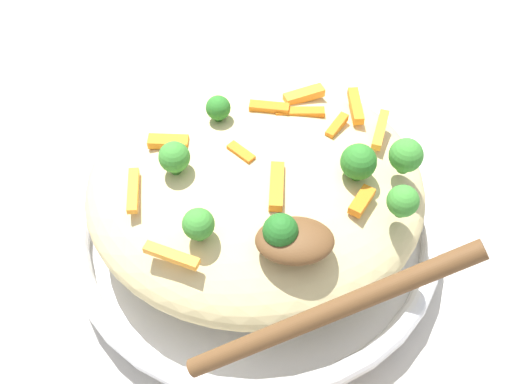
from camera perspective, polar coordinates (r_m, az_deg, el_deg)
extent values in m
plane|color=beige|center=(0.62, 0.00, -4.21)|extent=(2.40, 2.40, 0.00)
cylinder|color=silver|center=(0.61, 0.00, -3.64)|extent=(0.30, 0.30, 0.02)
torus|color=silver|center=(0.59, 0.00, -2.56)|extent=(0.33, 0.33, 0.02)
torus|color=black|center=(0.59, 0.00, -2.36)|extent=(0.32, 0.32, 0.00)
ellipsoid|color=#DBC689|center=(0.55, 0.00, 0.36)|extent=(0.28, 0.26, 0.09)
cube|color=orange|center=(0.52, -1.22, 3.34)|extent=(0.02, 0.02, 0.01)
cube|color=orange|center=(0.56, 3.84, 6.79)|extent=(0.04, 0.01, 0.01)
cube|color=orange|center=(0.55, 10.65, 5.27)|extent=(0.02, 0.04, 0.01)
cube|color=orange|center=(0.57, 4.19, 8.28)|extent=(0.04, 0.02, 0.01)
cube|color=orange|center=(0.54, -7.45, 4.29)|extent=(0.03, 0.01, 0.01)
cube|color=orange|center=(0.56, 1.20, 7.21)|extent=(0.03, 0.01, 0.01)
cube|color=orange|center=(0.55, 6.99, 5.62)|extent=(0.02, 0.03, 0.01)
cube|color=orange|center=(0.47, -7.17, -5.41)|extent=(0.04, 0.02, 0.01)
cube|color=orange|center=(0.51, -10.41, 0.13)|extent=(0.01, 0.04, 0.01)
cube|color=orange|center=(0.50, 9.11, -0.77)|extent=(0.02, 0.03, 0.01)
cube|color=orange|center=(0.57, 8.59, 7.30)|extent=(0.01, 0.04, 0.01)
cube|color=orange|center=(0.50, 1.84, 0.50)|extent=(0.01, 0.04, 0.01)
cylinder|color=#377928|center=(0.48, -4.78, -3.58)|extent=(0.01, 0.01, 0.01)
sphere|color=#3D8E33|center=(0.47, -4.88, -2.75)|extent=(0.02, 0.02, 0.02)
cylinder|color=#205B1C|center=(0.47, 2.13, -4.32)|extent=(0.01, 0.01, 0.01)
sphere|color=#236B23|center=(0.46, 2.18, -3.35)|extent=(0.03, 0.03, 0.03)
cylinder|color=#377928|center=(0.52, -6.81, 2.09)|extent=(0.01, 0.01, 0.01)
sphere|color=#3D8E33|center=(0.51, -6.94, 2.99)|extent=(0.02, 0.02, 0.02)
cylinder|color=#377928|center=(0.50, 12.30, -1.56)|extent=(0.01, 0.01, 0.01)
sphere|color=#3D8E33|center=(0.49, 12.53, -0.75)|extent=(0.02, 0.02, 0.02)
cylinder|color=#296820|center=(0.52, 8.66, 1.61)|extent=(0.01, 0.01, 0.01)
sphere|color=#2D7A28|center=(0.51, 8.84, 2.58)|extent=(0.03, 0.03, 0.03)
cylinder|color=#377928|center=(0.53, 12.53, 2.16)|extent=(0.01, 0.01, 0.01)
sphere|color=#3D8E33|center=(0.52, 12.78, 3.09)|extent=(0.03, 0.03, 0.03)
cylinder|color=#296820|center=(0.55, -3.14, 6.42)|extent=(0.01, 0.01, 0.01)
sphere|color=#2D7A28|center=(0.54, -3.19, 7.20)|extent=(0.02, 0.02, 0.02)
ellipsoid|color=brown|center=(0.47, 3.41, -4.17)|extent=(0.06, 0.04, 0.02)
cylinder|color=brown|center=(0.39, 6.22, -10.25)|extent=(0.17, 0.04, 0.10)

